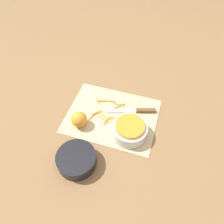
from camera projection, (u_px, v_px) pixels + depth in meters
ground_plane at (112, 116)px, 1.14m from camera, size 4.00×4.00×0.00m
cutting_board at (112, 116)px, 1.14m from camera, size 0.46×0.36×0.01m
bowl_speckled at (130, 130)px, 1.04m from camera, size 0.17×0.17×0.07m
bowl_dark at (77, 160)px, 0.96m from camera, size 0.17×0.17×0.06m
knife at (140, 111)px, 1.15m from camera, size 0.25×0.09×0.02m
orange_left at (79, 119)px, 1.07m from camera, size 0.08×0.08×0.08m
peel_pile at (106, 111)px, 1.15m from camera, size 0.18×0.17×0.01m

